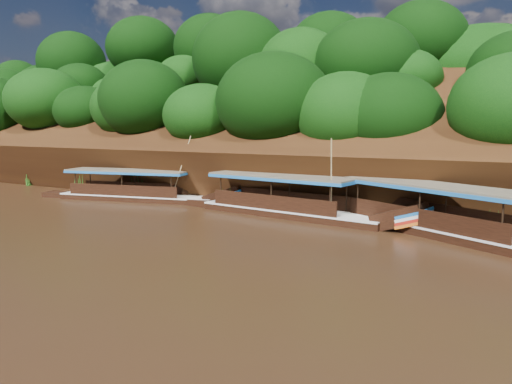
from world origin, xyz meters
TOP-DOWN VIEW (x-y plane):
  - ground at (0.00, 0.00)m, footprint 160.00×160.00m
  - riverbank at (-0.01, 22.73)m, footprint 120.00×30.06m
  - boat_0 at (10.39, 6.03)m, footprint 15.12×9.14m
  - boat_1 at (1.15, 7.50)m, footprint 14.70×3.78m
  - boat_2 at (-11.66, 7.99)m, footprint 14.51×5.04m
  - reeds at (-3.46, 9.48)m, footprint 48.59×2.50m

SIDE VIEW (x-z plane):
  - ground at x=0.00m, z-range 0.00..0.00m
  - boat_2 at x=-11.66m, z-range -2.12..3.14m
  - boat_1 at x=1.15m, z-range -2.10..3.24m
  - boat_0 at x=10.39m, z-range -2.72..3.89m
  - reeds at x=-3.46m, z-range -0.17..2.09m
  - riverbank at x=-0.01m, z-range -7.81..11.59m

